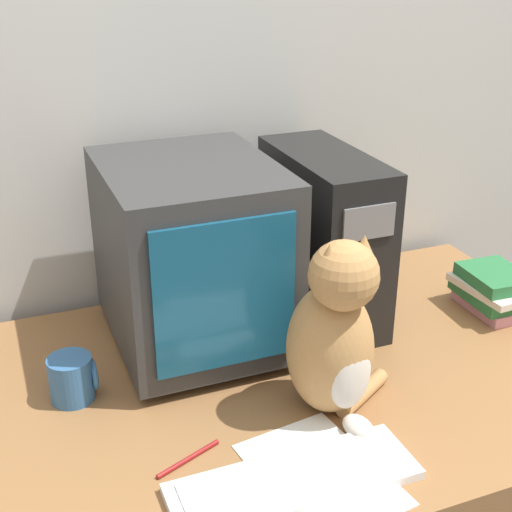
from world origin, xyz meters
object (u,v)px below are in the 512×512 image
crt_monitor (192,255)px  book_stack (491,290)px  mug (73,378)px  cat (335,337)px  computer_tower (323,237)px  keyboard (294,481)px  pen (188,459)px

crt_monitor → book_stack: (0.76, -0.14, -0.17)m
mug → book_stack: bearing=-0.4°
cat → computer_tower: bearing=58.6°
crt_monitor → mug: bearing=-157.1°
crt_monitor → keyboard: bearing=-88.3°
pen → cat: bearing=7.6°
keyboard → pen: (-0.16, 0.13, -0.01)m
computer_tower → book_stack: bearing=-20.4°
crt_monitor → cat: 0.41m
book_stack → pen: book_stack is taller
crt_monitor → pen: crt_monitor is taller
computer_tower → keyboard: computer_tower is taller
computer_tower → cat: size_ratio=1.09×
crt_monitor → keyboard: size_ratio=1.03×
mug → cat: bearing=-25.9°
mug → computer_tower: bearing=12.8°
cat → book_stack: bearing=13.4°
crt_monitor → mug: 0.38m
computer_tower → pen: size_ratio=3.12×
keyboard → pen: bearing=139.8°
cat → pen: cat is taller
pen → mug: size_ratio=1.38×
computer_tower → keyboard: bearing=-120.4°
computer_tower → mug: bearing=-167.2°
keyboard → book_stack: (0.74, 0.40, 0.05)m
computer_tower → keyboard: (-0.33, -0.56, -0.20)m
pen → book_stack: bearing=16.8°
keyboard → cat: bearing=47.0°
pen → crt_monitor: bearing=71.0°
book_stack → pen: bearing=-163.2°
computer_tower → cat: computer_tower is taller
crt_monitor → cat: (0.18, -0.37, -0.05)m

